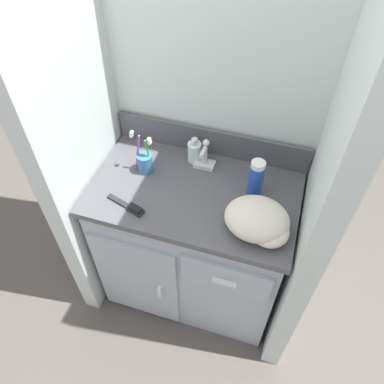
{
  "coord_description": "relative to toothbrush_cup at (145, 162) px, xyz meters",
  "views": [
    {
      "loc": [
        0.31,
        -1.0,
        1.95
      ],
      "look_at": [
        0.0,
        -0.03,
        0.81
      ],
      "focal_mm": 35.0,
      "sensor_mm": 36.0,
      "label": 1
    }
  ],
  "objects": [
    {
      "name": "wall_left",
      "position": [
        -0.25,
        -0.05,
        0.26
      ],
      "size": [
        0.08,
        0.6,
        2.2
      ],
      "primitive_type": "cube",
      "color": "silver",
      "rests_on": "ground_plane"
    },
    {
      "name": "ground_plane",
      "position": [
        0.24,
        -0.05,
        -0.84
      ],
      "size": [
        6.0,
        6.0,
        0.0
      ],
      "primitive_type": "plane",
      "color": "#4C4742"
    },
    {
      "name": "toothbrush_cup",
      "position": [
        0.0,
        0.0,
        0.0
      ],
      "size": [
        0.09,
        0.07,
        0.21
      ],
      "color": "teal",
      "rests_on": "vanity"
    },
    {
      "name": "wall_right",
      "position": [
        0.72,
        -0.05,
        0.26
      ],
      "size": [
        0.08,
        0.6,
        2.2
      ],
      "primitive_type": "cube",
      "color": "silver",
      "rests_on": "ground_plane"
    },
    {
      "name": "backsplash",
      "position": [
        0.24,
        0.2,
        0.01
      ],
      "size": [
        0.87,
        0.02,
        0.13
      ],
      "color": "#4C4C51",
      "rests_on": "vanity"
    },
    {
      "name": "hand_towel",
      "position": [
        0.53,
        -0.17,
        0.0
      ],
      "size": [
        0.25,
        0.21,
        0.12
      ],
      "color": "beige",
      "rests_on": "vanity"
    },
    {
      "name": "sink_faucet",
      "position": [
        0.24,
        0.1,
        -0.0
      ],
      "size": [
        0.09,
        0.09,
        0.14
      ],
      "color": "silver",
      "rests_on": "vanity"
    },
    {
      "name": "vanity",
      "position": [
        0.24,
        -0.06,
        -0.43
      ],
      "size": [
        0.87,
        0.54,
        0.79
      ],
      "color": "#9EA8B2",
      "rests_on": "ground_plane"
    },
    {
      "name": "soap_dispenser",
      "position": [
        0.18,
        0.13,
        0.0
      ],
      "size": [
        0.06,
        0.06,
        0.13
      ],
      "color": "silver",
      "rests_on": "vanity"
    },
    {
      "name": "hairbrush",
      "position": [
        0.02,
        -0.22,
        -0.04
      ],
      "size": [
        0.18,
        0.08,
        0.03
      ],
      "rotation": [
        0.0,
        0.0,
        -0.29
      ],
      "color": "#232328",
      "rests_on": "vanity"
    },
    {
      "name": "wall_back",
      "position": [
        0.24,
        0.26,
        0.26
      ],
      "size": [
        1.05,
        0.08,
        2.2
      ],
      "primitive_type": "cube",
      "color": "silver",
      "rests_on": "ground_plane"
    },
    {
      "name": "shaving_cream_can",
      "position": [
        0.47,
        0.02,
        0.03
      ],
      "size": [
        0.06,
        0.06,
        0.17
      ],
      "color": "#234CB2",
      "rests_on": "vanity"
    }
  ]
}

